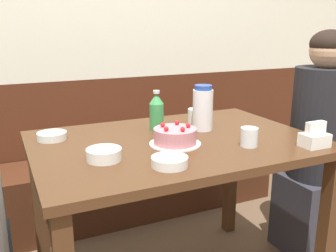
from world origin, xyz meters
The scene contains 13 objects.
back_wall centered at (0.00, 1.05, 1.25)m, with size 4.80×0.04×2.50m.
bench_seat centered at (0.00, 0.83, 0.21)m, with size 2.19×0.38×0.42m.
dining_table centered at (0.00, 0.00, 0.67)m, with size 1.21×0.84×0.77m.
birthday_cake centered at (-0.03, -0.06, 0.81)m, with size 0.22×0.22×0.09m.
water_pitcher centered at (0.19, 0.09, 0.88)m, with size 0.10×0.10×0.21m.
soju_bottle centered at (-0.01, 0.19, 0.86)m, with size 0.07×0.07×0.19m.
napkin_holder centered at (0.47, -0.33, 0.81)m, with size 0.11×0.08×0.11m.
bowl_soup_white centered at (-0.35, -0.12, 0.79)m, with size 0.13×0.13×0.04m.
bowl_rice_small centered at (-0.16, -0.28, 0.79)m, with size 0.13×0.13×0.03m.
bowl_side_dish centered at (-0.49, 0.22, 0.79)m, with size 0.13×0.13×0.03m.
glass_water_tall centered at (0.23, -0.21, 0.81)m, with size 0.07×0.07×0.08m.
glass_tumbler_short centered at (0.21, 0.20, 0.81)m, with size 0.08×0.08×0.08m.
person_pale_blue_shirt centered at (0.87, 0.01, 0.58)m, with size 0.34×0.31×1.23m.
Camera 1 is at (-0.68, -1.40, 1.25)m, focal length 40.00 mm.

